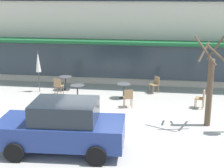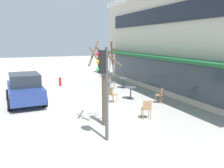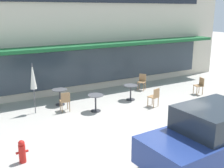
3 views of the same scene
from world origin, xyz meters
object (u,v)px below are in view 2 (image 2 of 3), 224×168
at_px(cafe_chair_0, 161,94).
at_px(cafe_chair_3, 112,94).
at_px(cafe_table_near_wall, 109,85).
at_px(cafe_table_by_tree, 124,81).
at_px(cafe_table_streetside, 131,91).
at_px(cafe_chair_2, 111,82).
at_px(parked_sedan, 25,88).
at_px(traffic_light_pole, 104,79).
at_px(cafe_chair_1, 147,108).
at_px(fire_hydrant, 60,81).
at_px(street_tree, 104,87).
at_px(patio_umbrella_green_folded, 111,66).

height_order(cafe_chair_0, cafe_chair_3, same).
distance_m(cafe_table_near_wall, cafe_table_by_tree, 1.94).
xyz_separation_m(cafe_table_streetside, cafe_chair_3, (0.37, -1.42, 0.01)).
bearing_deg(cafe_chair_3, cafe_chair_2, 158.62).
distance_m(cafe_table_streetside, parked_sedan, 6.31).
bearing_deg(traffic_light_pole, cafe_chair_0, 127.29).
relative_size(cafe_table_near_wall, cafe_chair_3, 0.85).
xyz_separation_m(cafe_chair_1, fire_hydrant, (-9.74, -2.32, -0.17)).
xyz_separation_m(cafe_table_by_tree, cafe_chair_3, (3.67, -2.46, 0.01)).
distance_m(cafe_chair_1, cafe_chair_3, 3.36).
bearing_deg(parked_sedan, cafe_chair_2, 108.14).
bearing_deg(parked_sedan, cafe_table_streetside, 77.39).
height_order(cafe_chair_2, fire_hydrant, cafe_chair_2).
xyz_separation_m(cafe_table_streetside, cafe_chair_0, (1.55, 1.18, 0.01)).
bearing_deg(parked_sedan, street_tree, 30.57).
xyz_separation_m(cafe_table_streetside, cafe_table_by_tree, (-3.30, 1.04, 0.00)).
distance_m(cafe_chair_1, traffic_light_pole, 3.57).
height_order(cafe_table_near_wall, cafe_chair_0, cafe_chair_0).
relative_size(patio_umbrella_green_folded, cafe_chair_3, 2.47).
xyz_separation_m(cafe_chair_3, traffic_light_pole, (4.89, -2.28, 1.77)).
xyz_separation_m(cafe_chair_1, cafe_chair_3, (-3.33, -0.40, 0.00)).
bearing_deg(cafe_chair_2, fire_hydrant, -127.79).
bearing_deg(cafe_table_near_wall, cafe_chair_1, -4.17).
height_order(street_tree, fire_hydrant, street_tree).
relative_size(cafe_chair_3, traffic_light_pole, 0.26).
height_order(cafe_table_streetside, patio_umbrella_green_folded, patio_umbrella_green_folded).
bearing_deg(cafe_table_near_wall, cafe_table_by_tree, 123.30).
relative_size(cafe_chair_2, street_tree, 0.25).
relative_size(cafe_table_by_tree, patio_umbrella_green_folded, 0.35).
height_order(cafe_chair_0, parked_sedan, parked_sedan).
bearing_deg(cafe_chair_3, patio_umbrella_green_folded, 158.54).
relative_size(cafe_chair_2, cafe_chair_3, 1.00).
height_order(cafe_table_near_wall, parked_sedan, parked_sedan).
bearing_deg(patio_umbrella_green_folded, cafe_chair_0, 5.97).
relative_size(cafe_table_near_wall, patio_umbrella_green_folded, 0.35).
distance_m(cafe_table_streetside, cafe_chair_3, 1.47).
bearing_deg(cafe_chair_1, cafe_chair_2, 171.41).
bearing_deg(cafe_chair_2, cafe_table_streetside, -1.03).
relative_size(cafe_table_streetside, street_tree, 0.21).
height_order(patio_umbrella_green_folded, parked_sedan, patio_umbrella_green_folded).
relative_size(cafe_table_by_tree, cafe_chair_3, 0.85).
distance_m(cafe_chair_0, street_tree, 4.98).
bearing_deg(cafe_table_near_wall, cafe_chair_0, 24.98).
xyz_separation_m(patio_umbrella_green_folded, cafe_chair_0, (6.16, 0.64, -1.10)).
relative_size(cafe_chair_1, traffic_light_pole, 0.26).
height_order(patio_umbrella_green_folded, cafe_chair_2, patio_umbrella_green_folded).
relative_size(patio_umbrella_green_folded, cafe_chair_0, 2.47).
xyz_separation_m(cafe_chair_3, street_tree, (3.38, -1.71, 1.16)).
xyz_separation_m(cafe_chair_3, parked_sedan, (-1.74, -4.73, 0.35)).
height_order(cafe_table_by_tree, fire_hydrant, cafe_table_by_tree).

